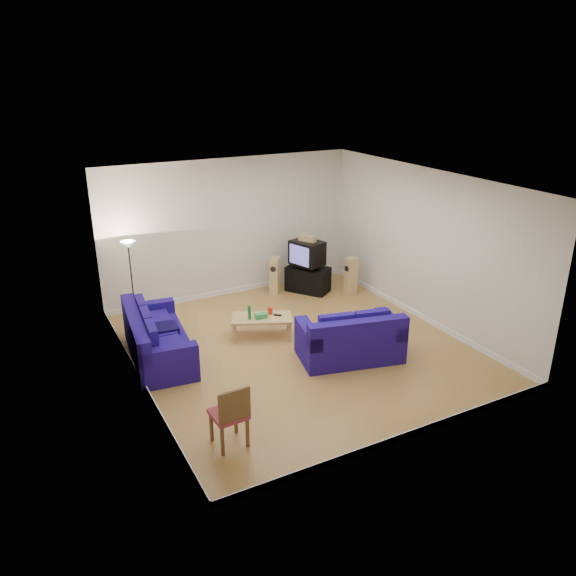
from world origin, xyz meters
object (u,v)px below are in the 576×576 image
sofa_three_seat (155,341)px  tv_stand (308,279)px  sofa_loveseat (351,342)px  coffee_table (262,319)px  television (307,253)px

sofa_three_seat → tv_stand: 4.47m
sofa_three_seat → sofa_loveseat: bearing=67.5°
coffee_table → sofa_loveseat: bearing=-56.8°
coffee_table → television: size_ratio=1.53×
sofa_loveseat → television: 3.47m
coffee_table → television: bearing=40.2°
sofa_three_seat → television: (4.10, 1.56, 0.66)m
sofa_loveseat → tv_stand: (1.00, 3.33, -0.05)m
sofa_loveseat → tv_stand: sofa_loveseat is taller
sofa_three_seat → coffee_table: size_ratio=1.82×
sofa_three_seat → tv_stand: size_ratio=2.43×
sofa_loveseat → coffee_table: size_ratio=1.53×
sofa_three_seat → television: size_ratio=2.78×
sofa_loveseat → tv_stand: 3.48m
television → sofa_loveseat: bearing=-34.5°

